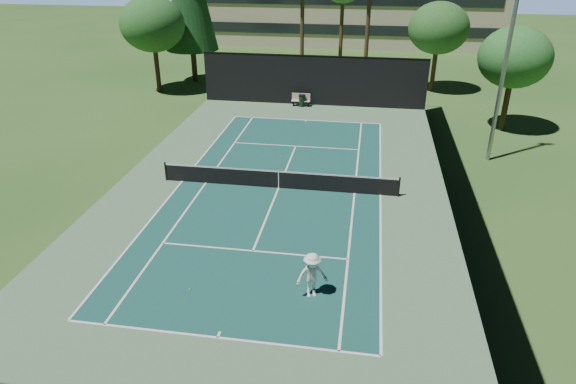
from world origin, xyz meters
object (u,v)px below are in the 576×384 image
object	(u,v)px
tennis_ball_b	(280,157)
tennis_ball_d	(212,144)
tennis_ball_c	(272,176)
park_bench	(301,99)
tennis_net	(279,179)
trash_bin	(302,101)
player	(312,275)
tennis_ball_a	(190,289)

from	to	relation	value
tennis_ball_b	tennis_ball_d	xyz separation A→B (m)	(-4.81, 1.39, -0.01)
tennis_ball_c	park_bench	xyz separation A→B (m)	(-0.27, 14.09, 0.52)
tennis_net	trash_bin	size ratio (longest dim) A/B	13.65
tennis_net	player	distance (m)	9.52
park_bench	trash_bin	world-z (taller)	park_bench
tennis_net	tennis_ball_a	size ratio (longest dim) A/B	194.74
tennis_ball_c	tennis_ball_d	size ratio (longest dim) A/B	1.00
tennis_ball_c	trash_bin	distance (m)	13.96
player	park_bench	world-z (taller)	player
tennis_net	tennis_ball_b	bearing A→B (deg)	98.59
tennis_ball_d	tennis_ball_b	bearing A→B (deg)	-16.07
tennis_ball_a	tennis_ball_c	world-z (taller)	tennis_ball_a
tennis_net	player	xyz separation A→B (m)	(2.88, -9.06, 0.37)
tennis_ball_a	tennis_ball_b	bearing A→B (deg)	85.28
player	tennis_ball_a	world-z (taller)	player
player	tennis_ball_b	size ratio (longest dim) A/B	25.99
player	trash_bin	bearing A→B (deg)	77.66
tennis_ball_b	tennis_ball_c	distance (m)	2.95
tennis_ball_b	tennis_ball_a	bearing A→B (deg)	-94.72
tennis_net	tennis_ball_c	distance (m)	1.69
player	tennis_ball_c	xyz separation A→B (m)	(-3.52, 10.53, -0.90)
tennis_ball_b	park_bench	size ratio (longest dim) A/B	0.05
player	tennis_ball_d	size ratio (longest dim) A/B	30.49
tennis_ball_a	tennis_ball_c	xyz separation A→B (m)	(1.17, 10.95, -0.00)
player	tennis_ball_c	bearing A→B (deg)	87.59
park_bench	trash_bin	bearing A→B (deg)	-51.29
player	tennis_ball_a	distance (m)	4.80
tennis_net	tennis_ball_d	size ratio (longest dim) A/B	211.68
trash_bin	player	bearing A→B (deg)	-81.44
tennis_ball_c	player	bearing A→B (deg)	-71.51
player	tennis_ball_a	xyz separation A→B (m)	(-4.69, -0.42, -0.90)
tennis_ball_b	tennis_ball_d	size ratio (longest dim) A/B	1.17
tennis_ball_b	park_bench	bearing A→B (deg)	91.27
tennis_ball_c	tennis_ball_d	bearing A→B (deg)	138.15
park_bench	tennis_net	bearing A→B (deg)	-86.64
tennis_net	tennis_ball_b	size ratio (longest dim) A/B	180.41
tennis_net	trash_bin	xyz separation A→B (m)	(-0.81, 15.42, -0.08)
player	tennis_ball_d	distance (m)	17.07
tennis_ball_b	trash_bin	bearing A→B (deg)	90.73
player	trash_bin	size ratio (longest dim) A/B	1.97
tennis_ball_a	tennis_ball_d	distance (m)	15.71
tennis_ball_d	tennis_ball_c	bearing A→B (deg)	-41.85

